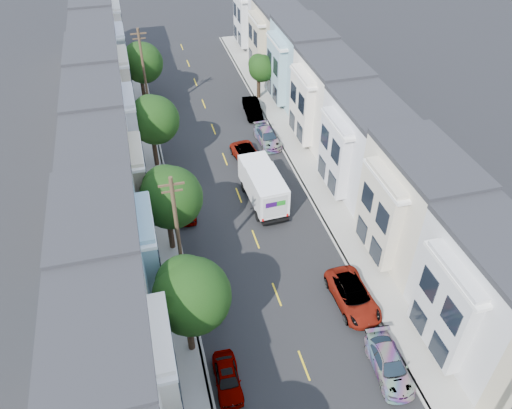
{
  "coord_description": "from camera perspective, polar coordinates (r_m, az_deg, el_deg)",
  "views": [
    {
      "loc": [
        -7.48,
        -22.59,
        27.56
      ],
      "look_at": [
        0.48,
        7.7,
        2.2
      ],
      "focal_mm": 35.0,
      "sensor_mm": 36.0,
      "label": 1
    }
  ],
  "objects": [
    {
      "name": "parked_right_a",
      "position": [
        33.14,
        14.98,
        -17.24
      ],
      "size": [
        2.28,
        4.72,
        1.37
      ],
      "primitive_type": "imported",
      "rotation": [
        0.0,
        0.0,
        -0.08
      ],
      "color": "#565A5F",
      "rests_on": "ground"
    },
    {
      "name": "tree_e",
      "position": [
        59.36,
        -12.91,
        15.47
      ],
      "size": [
        4.54,
        4.54,
        7.07
      ],
      "color": "black",
      "rests_on": "ground"
    },
    {
      "name": "sidewalk_left",
      "position": [
        46.57,
        -11.69,
        1.89
      ],
      "size": [
        2.6,
        70.0,
        0.15
      ],
      "primitive_type": "cube",
      "color": "gray",
      "rests_on": "ground"
    },
    {
      "name": "tree_c",
      "position": [
        37.02,
        -9.81,
        0.73
      ],
      "size": [
        4.7,
        4.7,
        7.35
      ],
      "color": "black",
      "rests_on": "ground"
    },
    {
      "name": "parked_right_c",
      "position": [
        51.77,
        1.32,
        7.71
      ],
      "size": [
        2.17,
        4.69,
        1.38
      ],
      "primitive_type": "imported",
      "rotation": [
        0.0,
        0.0,
        0.05
      ],
      "color": "black",
      "rests_on": "ground"
    },
    {
      "name": "utility_pole_near",
      "position": [
        33.29,
        -8.85,
        -3.89
      ],
      "size": [
        1.6,
        0.26,
        10.0
      ],
      "color": "#42301E",
      "rests_on": "ground"
    },
    {
      "name": "curb_left",
      "position": [
        46.59,
        -10.11,
        2.15
      ],
      "size": [
        0.3,
        70.0,
        0.15
      ],
      "primitive_type": "cube",
      "color": "gray",
      "rests_on": "ground"
    },
    {
      "name": "parked_right_d",
      "position": [
        56.97,
        -0.42,
        10.94
      ],
      "size": [
        1.94,
        4.72,
        1.54
      ],
      "primitive_type": "imported",
      "rotation": [
        0.0,
        0.0,
        -0.07
      ],
      "color": "black",
      "rests_on": "ground"
    },
    {
      "name": "tree_d",
      "position": [
        47.04,
        -11.6,
        9.4
      ],
      "size": [
        4.52,
        4.52,
        7.2
      ],
      "color": "black",
      "rests_on": "ground"
    },
    {
      "name": "ground",
      "position": [
        36.41,
        2.39,
        -10.24
      ],
      "size": [
        160.0,
        160.0,
        0.0
      ],
      "primitive_type": "plane",
      "color": "black",
      "rests_on": "ground"
    },
    {
      "name": "fedex_truck",
      "position": [
        43.0,
        0.8,
        2.2
      ],
      "size": [
        2.59,
        6.73,
        3.23
      ],
      "rotation": [
        0.0,
        0.0,
        0.05
      ],
      "color": "white",
      "rests_on": "ground"
    },
    {
      "name": "centerline",
      "position": [
        47.21,
        -2.82,
        3.22
      ],
      "size": [
        0.12,
        70.0,
        0.01
      ],
      "primitive_type": "cube",
      "color": "gold",
      "rests_on": "ground"
    },
    {
      "name": "curb_right",
      "position": [
        48.49,
        4.19,
        4.35
      ],
      "size": [
        0.3,
        70.0,
        0.15
      ],
      "primitive_type": "cube",
      "color": "gray",
      "rests_on": "ground"
    },
    {
      "name": "townhouse_row_left",
      "position": [
        46.76,
        -16.28,
        1.07
      ],
      "size": [
        5.0,
        70.0,
        8.5
      ],
      "primitive_type": "cube",
      "color": "silver",
      "rests_on": "ground"
    },
    {
      "name": "parked_right_b",
      "position": [
        35.95,
        11.02,
        -10.23
      ],
      "size": [
        2.59,
        5.41,
        1.49
      ],
      "primitive_type": "imported",
      "rotation": [
        0.0,
        0.0,
        0.02
      ],
      "color": "silver",
      "rests_on": "ground"
    },
    {
      "name": "townhouse_row_right",
      "position": [
        50.2,
        9.75,
        5.07
      ],
      "size": [
        5.0,
        70.0,
        8.5
      ],
      "primitive_type": "cube",
      "color": "silver",
      "rests_on": "ground"
    },
    {
      "name": "utility_pole_far",
      "position": [
        55.34,
        -12.61,
        14.18
      ],
      "size": [
        1.6,
        0.26,
        10.0
      ],
      "color": "#42301E",
      "rests_on": "ground"
    },
    {
      "name": "lead_sedan",
      "position": [
        48.89,
        -0.96,
        5.63
      ],
      "size": [
        2.9,
        5.14,
        1.36
      ],
      "primitive_type": "imported",
      "rotation": [
        0.0,
        0.0,
        0.14
      ],
      "color": "black",
      "rests_on": "ground"
    },
    {
      "name": "tree_b",
      "position": [
        29.91,
        -7.52,
        -10.38
      ],
      "size": [
        4.7,
        4.7,
        7.39
      ],
      "color": "black",
      "rests_on": "ground"
    },
    {
      "name": "sidewalk_right",
      "position": [
        48.87,
        5.64,
        4.56
      ],
      "size": [
        2.6,
        70.0,
        0.15
      ],
      "primitive_type": "cube",
      "color": "gray",
      "rests_on": "ground"
    },
    {
      "name": "parked_left_d",
      "position": [
        42.76,
        -7.97,
        -0.44
      ],
      "size": [
        1.86,
        4.14,
        1.31
      ],
      "primitive_type": "imported",
      "rotation": [
        0.0,
        0.0,
        -0.08
      ],
      "color": "#622711",
      "rests_on": "ground"
    },
    {
      "name": "parked_left_b",
      "position": [
        31.71,
        -3.28,
        -19.21
      ],
      "size": [
        1.66,
        3.99,
        1.28
      ],
      "primitive_type": "imported",
      "rotation": [
        0.0,
        0.0,
        -0.04
      ],
      "color": "#091C38",
      "rests_on": "ground"
    },
    {
      "name": "tree_far_r",
      "position": [
        59.33,
        0.6,
        15.25
      ],
      "size": [
        3.1,
        3.1,
        5.27
      ],
      "color": "black",
      "rests_on": "ground"
    },
    {
      "name": "road_slab",
      "position": [
        47.2,
        -2.82,
        3.23
      ],
      "size": [
        12.0,
        70.0,
        0.02
      ],
      "primitive_type": "cube",
      "color": "black",
      "rests_on": "ground"
    },
    {
      "name": "parked_left_c",
      "position": [
        35.88,
        -5.73,
        -9.6
      ],
      "size": [
        1.62,
        4.55,
        1.51
      ],
      "primitive_type": "imported",
      "rotation": [
        0.0,
        0.0,
        0.0
      ],
      "color": "gray",
      "rests_on": "ground"
    }
  ]
}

